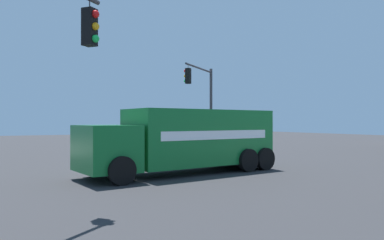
{
  "coord_description": "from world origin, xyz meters",
  "views": [
    {
      "loc": [
        14.93,
        -6.9,
        2.17
      ],
      "look_at": [
        1.13,
        0.88,
        2.25
      ],
      "focal_mm": 34.85,
      "sensor_mm": 36.0,
      "label": 1
    }
  ],
  "objects": [
    {
      "name": "traffic_light_secondary",
      "position": [
        -6.67,
        6.19,
        3.94
      ],
      "size": [
        2.89,
        3.67,
        5.96
      ],
      "color": "#38383D",
      "rests_on": "ground"
    },
    {
      "name": "delivery_truck",
      "position": [
        1.05,
        0.67,
        1.42
      ],
      "size": [
        3.57,
        8.74,
        2.68
      ],
      "color": "#146B2D",
      "rests_on": "ground"
    },
    {
      "name": "ground_plane",
      "position": [
        0.0,
        0.0,
        0.0
      ],
      "size": [
        100.0,
        100.0,
        0.0
      ],
      "primitive_type": "plane",
      "color": "#2B2B2D"
    },
    {
      "name": "traffic_light_primary",
      "position": [
        6.9,
        -6.42,
        3.66
      ],
      "size": [
        2.67,
        3.38,
        5.55
      ],
      "color": "#38383D",
      "rests_on": "ground"
    }
  ]
}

